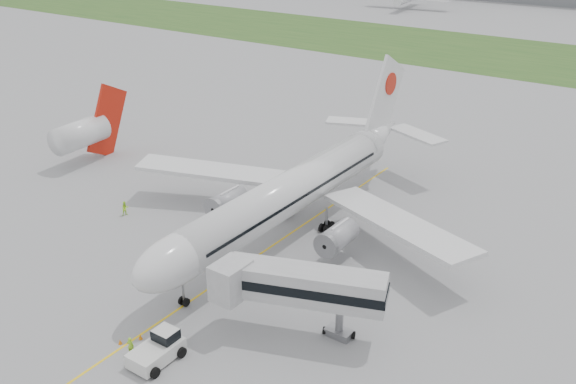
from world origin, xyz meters
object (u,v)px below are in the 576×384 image
Objects in this scene: jet_bridge at (295,285)px; airliner at (296,189)px; neighbor_aircraft at (84,132)px; ground_crew_near at (131,346)px; pushback_tug at (159,348)px.

airliner is at bearing 104.04° from jet_bridge.
neighbor_aircraft is (-39.84, 0.49, -0.84)m from airliner.
airliner reaches higher than neighbor_aircraft.
neighbor_aircraft is at bearing -56.98° from ground_crew_near.
neighbor_aircraft is at bearing 147.40° from pushback_tug.
ground_crew_near is 0.12× the size of neighbor_aircraft.
neighbor_aircraft is at bearing 179.30° from airliner.
ground_crew_near is (1.37, -28.18, -4.79)m from airliner.
jet_bridge reaches higher than pushback_tug.
airliner reaches higher than ground_crew_near.
jet_bridge is (11.76, -17.31, -0.32)m from airliner.
airliner reaches higher than jet_bridge.
airliner is 3.58× the size of jet_bridge.
neighbor_aircraft reaches higher than ground_crew_near.
airliner is at bearing 98.01° from pushback_tug.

